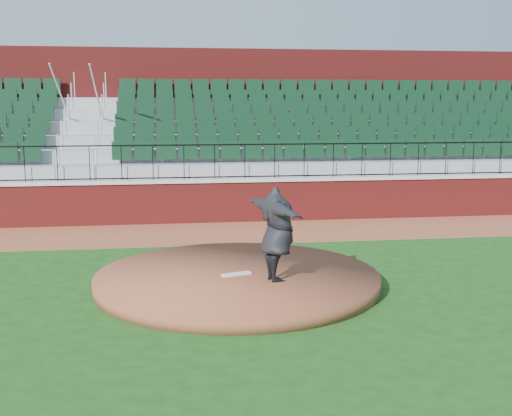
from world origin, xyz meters
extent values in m
plane|color=#164413|center=(0.00, 0.00, 0.00)|extent=(90.00, 90.00, 0.00)
cube|color=brown|center=(0.00, 5.40, 0.01)|extent=(34.00, 3.20, 0.01)
cube|color=maroon|center=(0.00, 7.00, 0.60)|extent=(34.00, 0.35, 1.20)
cube|color=#B7B7B7|center=(0.00, 7.00, 1.25)|extent=(34.00, 0.45, 0.10)
cube|color=maroon|center=(0.00, 12.52, 2.75)|extent=(34.00, 0.50, 5.50)
cylinder|color=brown|center=(-0.56, 0.17, 0.12)|extent=(5.50, 5.50, 0.25)
cube|color=silver|center=(-0.59, 0.01, 0.27)|extent=(0.60, 0.31, 0.04)
imported|color=black|center=(0.11, -0.47, 1.13)|extent=(1.09, 2.25, 1.77)
camera|label=1|loc=(-1.90, -11.88, 3.51)|focal=45.18mm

